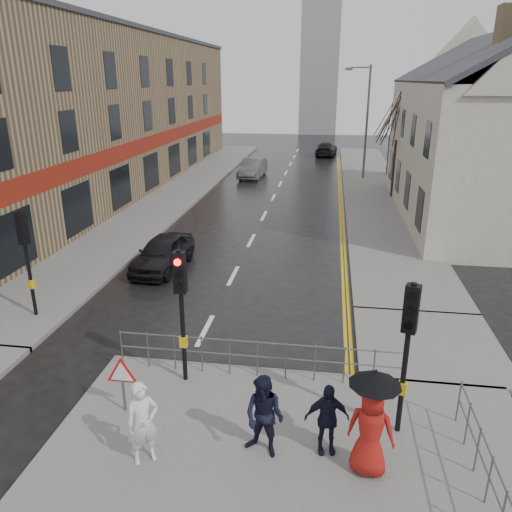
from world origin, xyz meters
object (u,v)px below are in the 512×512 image
(pedestrian_d, at_px, (327,419))
(car_parked, at_px, (163,253))
(pedestrian_a, at_px, (143,423))
(pedestrian_b, at_px, (264,417))
(car_mid, at_px, (253,168))
(pedestrian_with_umbrella, at_px, (372,420))

(pedestrian_d, bearing_deg, car_parked, 113.78)
(pedestrian_a, height_order, pedestrian_b, pedestrian_b)
(pedestrian_a, bearing_deg, pedestrian_b, -20.85)
(pedestrian_b, xyz_separation_m, car_mid, (-4.85, 29.91, -0.30))
(pedestrian_b, xyz_separation_m, car_parked, (-5.39, 9.95, -0.34))
(pedestrian_with_umbrella, relative_size, pedestrian_d, 1.44)
(pedestrian_d, distance_m, car_parked, 11.73)
(pedestrian_with_umbrella, distance_m, car_parked, 12.55)
(pedestrian_with_umbrella, xyz_separation_m, pedestrian_d, (-0.80, 0.43, -0.40))
(pedestrian_b, distance_m, car_mid, 30.30)
(pedestrian_with_umbrella, xyz_separation_m, car_mid, (-6.86, 30.08, -0.59))
(pedestrian_a, xyz_separation_m, car_mid, (-2.58, 30.43, -0.30))
(pedestrian_a, relative_size, car_parked, 0.44)
(car_parked, distance_m, car_mid, 19.97)
(pedestrian_a, xyz_separation_m, pedestrian_with_umbrella, (4.28, 0.34, 0.30))
(pedestrian_d, xyz_separation_m, car_parked, (-6.59, 9.70, -0.23))
(pedestrian_d, relative_size, car_mid, 0.36)
(pedestrian_with_umbrella, bearing_deg, pedestrian_a, -175.40)
(pedestrian_b, bearing_deg, car_parked, 138.63)
(pedestrian_with_umbrella, bearing_deg, car_parked, 126.15)
(pedestrian_d, bearing_deg, car_mid, 91.12)
(pedestrian_b, height_order, pedestrian_d, pedestrian_b)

